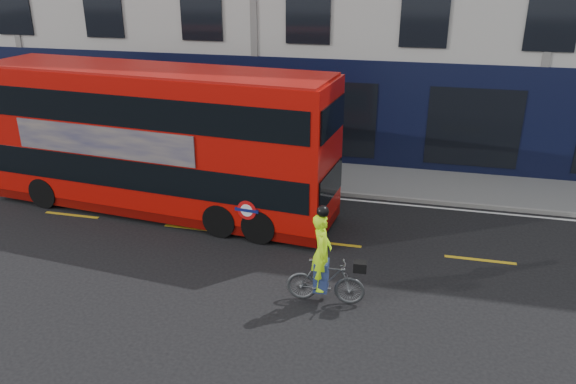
% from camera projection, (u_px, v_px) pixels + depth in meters
% --- Properties ---
extents(ground, '(120.00, 120.00, 0.00)m').
position_uv_depth(ground, '(172.00, 252.00, 15.01)').
color(ground, black).
rests_on(ground, ground).
extents(pavement, '(60.00, 3.00, 0.12)m').
position_uv_depth(pavement, '(245.00, 170.00, 20.84)').
color(pavement, slate).
rests_on(pavement, ground).
extents(kerb, '(60.00, 0.12, 0.13)m').
position_uv_depth(kerb, '(232.00, 184.00, 19.49)').
color(kerb, gray).
rests_on(kerb, ground).
extents(road_edge_line, '(58.00, 0.10, 0.01)m').
position_uv_depth(road_edge_line, '(230.00, 189.00, 19.24)').
color(road_edge_line, silver).
rests_on(road_edge_line, ground).
extents(lane_dashes, '(58.00, 0.12, 0.01)m').
position_uv_depth(lane_dashes, '(194.00, 228.00, 16.36)').
color(lane_dashes, gold).
rests_on(lane_dashes, ground).
extents(bus, '(11.10, 3.57, 4.40)m').
position_uv_depth(bus, '(158.00, 140.00, 16.82)').
color(bus, '#B70D07').
rests_on(bus, ground).
extents(cyclist, '(1.81, 0.68, 2.38)m').
position_uv_depth(cyclist, '(324.00, 271.00, 12.54)').
color(cyclist, '#474A4C').
rests_on(cyclist, ground).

